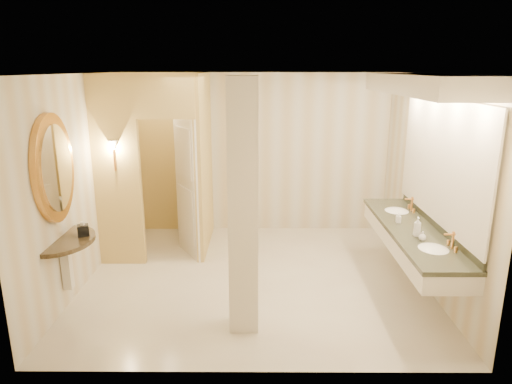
# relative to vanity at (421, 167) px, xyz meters

# --- Properties ---
(floor) EXTENTS (4.50, 4.50, 0.00)m
(floor) POSITION_rel_vanity_xyz_m (-1.98, 0.40, -1.63)
(floor) COLOR beige
(floor) RESTS_ON ground
(ceiling) EXTENTS (4.50, 4.50, 0.00)m
(ceiling) POSITION_rel_vanity_xyz_m (-1.98, 0.40, 1.07)
(ceiling) COLOR silver
(ceiling) RESTS_ON wall_back
(wall_back) EXTENTS (4.50, 0.02, 2.70)m
(wall_back) POSITION_rel_vanity_xyz_m (-1.98, 2.40, -0.28)
(wall_back) COLOR beige
(wall_back) RESTS_ON floor
(wall_front) EXTENTS (4.50, 0.02, 2.70)m
(wall_front) POSITION_rel_vanity_xyz_m (-1.98, -1.60, -0.28)
(wall_front) COLOR beige
(wall_front) RESTS_ON floor
(wall_left) EXTENTS (0.02, 4.00, 2.70)m
(wall_left) POSITION_rel_vanity_xyz_m (-4.23, 0.40, -0.28)
(wall_left) COLOR beige
(wall_left) RESTS_ON floor
(wall_right) EXTENTS (0.02, 4.00, 2.70)m
(wall_right) POSITION_rel_vanity_xyz_m (0.27, 0.40, -0.28)
(wall_right) COLOR beige
(wall_right) RESTS_ON floor
(toilet_closet) EXTENTS (1.50, 1.55, 2.70)m
(toilet_closet) POSITION_rel_vanity_xyz_m (-3.11, 1.37, -0.24)
(toilet_closet) COLOR #F2D27E
(toilet_closet) RESTS_ON floor
(wall_sconce) EXTENTS (0.14, 0.14, 0.42)m
(wall_sconce) POSITION_rel_vanity_xyz_m (-3.90, 0.83, 0.10)
(wall_sconce) COLOR #D38C43
(wall_sconce) RESTS_ON toilet_closet
(vanity) EXTENTS (0.75, 2.71, 2.09)m
(vanity) POSITION_rel_vanity_xyz_m (0.00, 0.00, 0.00)
(vanity) COLOR silver
(vanity) RESTS_ON floor
(console_shelf) EXTENTS (0.94, 0.94, 1.92)m
(console_shelf) POSITION_rel_vanity_xyz_m (-4.19, -0.40, -0.29)
(console_shelf) COLOR black
(console_shelf) RESTS_ON floor
(pillar) EXTENTS (0.31, 0.31, 2.70)m
(pillar) POSITION_rel_vanity_xyz_m (-2.08, -0.80, -0.28)
(pillar) COLOR silver
(pillar) RESTS_ON floor
(tissue_box) EXTENTS (0.16, 0.16, 0.12)m
(tissue_box) POSITION_rel_vanity_xyz_m (-3.98, -0.29, -0.69)
(tissue_box) COLOR black
(tissue_box) RESTS_ON console_shelf
(toilet) EXTENTS (0.54, 0.80, 0.75)m
(toilet) POSITION_rel_vanity_xyz_m (-3.08, 2.04, -1.25)
(toilet) COLOR white
(toilet) RESTS_ON floor
(soap_bottle_a) EXTENTS (0.07, 0.07, 0.13)m
(soap_bottle_a) POSITION_rel_vanity_xyz_m (-0.16, 0.18, -0.69)
(soap_bottle_a) COLOR beige
(soap_bottle_a) RESTS_ON vanity
(soap_bottle_b) EXTENTS (0.10, 0.10, 0.10)m
(soap_bottle_b) POSITION_rel_vanity_xyz_m (-0.07, -0.43, -0.70)
(soap_bottle_b) COLOR silver
(soap_bottle_b) RESTS_ON vanity
(soap_bottle_c) EXTENTS (0.10, 0.10, 0.23)m
(soap_bottle_c) POSITION_rel_vanity_xyz_m (-0.09, -0.30, -0.64)
(soap_bottle_c) COLOR #C6B28C
(soap_bottle_c) RESTS_ON vanity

